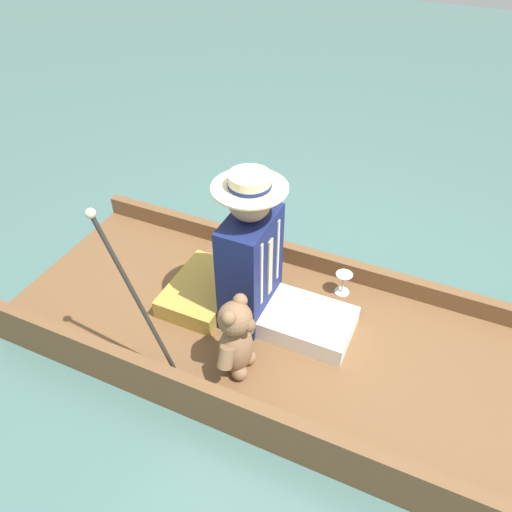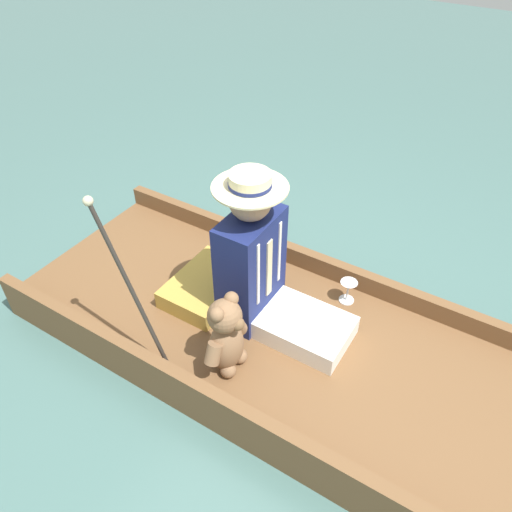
{
  "view_description": "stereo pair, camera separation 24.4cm",
  "coord_description": "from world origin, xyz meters",
  "views": [
    {
      "loc": [
        1.65,
        0.57,
        2.12
      ],
      "look_at": [
        -0.06,
        -0.2,
        0.56
      ],
      "focal_mm": 35.0,
      "sensor_mm": 36.0,
      "label": 1
    },
    {
      "loc": [
        1.53,
        0.78,
        2.12
      ],
      "look_at": [
        -0.06,
        -0.2,
        0.56
      ],
      "focal_mm": 35.0,
      "sensor_mm": 36.0,
      "label": 2
    }
  ],
  "objects": [
    {
      "name": "punt_boat",
      "position": [
        0.0,
        0.0,
        0.09
      ],
      "size": [
        1.14,
        2.97,
        0.27
      ],
      "color": "brown",
      "rests_on": "ground_plane"
    },
    {
      "name": "ground_plane",
      "position": [
        0.0,
        0.0,
        0.0
      ],
      "size": [
        16.0,
        16.0,
        0.0
      ],
      "primitive_type": "plane",
      "color": "#476B66"
    },
    {
      "name": "walking_cane",
      "position": [
        0.47,
        -0.55,
        0.67
      ],
      "size": [
        0.04,
        0.32,
        0.88
      ],
      "color": "#2D2823",
      "rests_on": "punt_boat"
    },
    {
      "name": "seat_cushion",
      "position": [
        -0.05,
        -0.52,
        0.21
      ],
      "size": [
        0.49,
        0.34,
        0.11
      ],
      "color": "#B7933D",
      "rests_on": "punt_boat"
    },
    {
      "name": "teddy_bear",
      "position": [
        0.31,
        -0.14,
        0.36
      ],
      "size": [
        0.31,
        0.18,
        0.44
      ],
      "color": "#846042",
      "rests_on": "punt_boat"
    },
    {
      "name": "seated_person",
      "position": [
        -0.06,
        -0.16,
        0.48
      ],
      "size": [
        0.37,
        0.73,
        0.85
      ],
      "rotation": [
        0.0,
        0.0,
        0.02
      ],
      "color": "white",
      "rests_on": "punt_boat"
    },
    {
      "name": "wine_glass",
      "position": [
        -0.4,
        0.17,
        0.26
      ],
      "size": [
        0.09,
        0.09,
        0.14
      ],
      "color": "silver",
      "rests_on": "punt_boat"
    }
  ]
}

